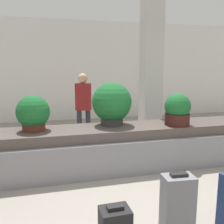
% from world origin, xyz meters
% --- Properties ---
extents(ground_plane, '(18.00, 18.00, 0.00)m').
position_xyz_m(ground_plane, '(0.00, 0.00, 0.00)').
color(ground_plane, gray).
extents(back_wall, '(18.00, 0.06, 3.20)m').
position_xyz_m(back_wall, '(0.00, 5.93, 1.60)').
color(back_wall, silver).
rests_on(back_wall, ground_plane).
extents(carousel, '(8.99, 0.93, 0.71)m').
position_xyz_m(carousel, '(0.00, 1.62, 0.34)').
color(carousel, gray).
rests_on(carousel, ground_plane).
extents(pillar, '(0.41, 0.41, 3.20)m').
position_xyz_m(pillar, '(1.20, 2.85, 1.60)').
color(pillar, beige).
rests_on(pillar, ground_plane).
extents(suitcase_0, '(0.31, 0.22, 0.69)m').
position_xyz_m(suitcase_0, '(0.16, -0.32, 0.33)').
color(suitcase_0, slate).
rests_on(suitcase_0, ground_plane).
extents(potted_plant_0, '(0.52, 0.52, 0.56)m').
position_xyz_m(potted_plant_0, '(-1.25, 1.67, 0.98)').
color(potted_plant_0, '#4C2319').
rests_on(potted_plant_0, carousel).
extents(potted_plant_1, '(0.44, 0.44, 0.55)m').
position_xyz_m(potted_plant_1, '(1.12, 1.47, 0.97)').
color(potted_plant_1, '#381914').
rests_on(potted_plant_1, carousel).
extents(potted_plant_2, '(0.68, 0.68, 0.73)m').
position_xyz_m(potted_plant_2, '(0.03, 1.75, 1.08)').
color(potted_plant_2, '#2D2D2D').
rests_on(potted_plant_2, carousel).
extents(traveler_0, '(0.37, 0.31, 1.57)m').
position_xyz_m(traveler_0, '(-0.26, 3.19, 0.93)').
color(traveler_0, '#282833').
rests_on(traveler_0, ground_plane).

